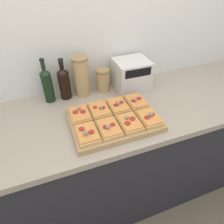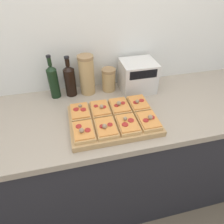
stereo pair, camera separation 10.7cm
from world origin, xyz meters
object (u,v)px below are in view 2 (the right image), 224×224
Objects in this scene: cutting_board at (113,120)px; toaster_oven at (138,76)px; grain_jar_short at (109,80)px; grain_jar_tall at (87,75)px; wine_bottle at (70,80)px; olive_oil_bottle at (53,81)px.

cutting_board is 0.40m from toaster_oven.
grain_jar_tall is at bearing -180.00° from grain_jar_short.
wine_bottle reaches higher than toaster_oven.
grain_jar_tall is (-0.09, 0.35, 0.12)m from cutting_board.
toaster_oven is (0.45, -0.04, -0.01)m from wine_bottle.
cutting_board is 0.47m from olive_oil_bottle.
toaster_oven is (0.55, -0.04, -0.01)m from olive_oil_bottle.
cutting_board is 1.80× the size of wine_bottle.
toaster_oven is (0.24, 0.31, 0.09)m from cutting_board.
olive_oil_bottle is 1.06× the size of wine_bottle.
toaster_oven is at bearing 51.56° from cutting_board.
grain_jar_tall is (0.11, 0.00, 0.02)m from wine_bottle.
wine_bottle is 1.08× the size of toaster_oven.
olive_oil_bottle is at bearing 180.00° from wine_bottle.
olive_oil_bottle is at bearing 180.00° from grain_jar_tall.
grain_jar_tall is 0.34m from toaster_oven.
cutting_board is 1.94× the size of toaster_oven.
wine_bottle reaches higher than grain_jar_short.
grain_jar_short is at bearing 168.88° from toaster_oven.
cutting_board is 0.41m from wine_bottle.
olive_oil_bottle is at bearing -180.00° from grain_jar_short.
grain_jar_short is 0.63× the size of toaster_oven.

